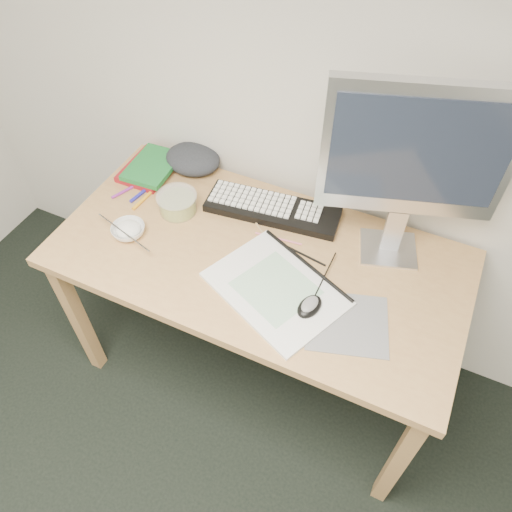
# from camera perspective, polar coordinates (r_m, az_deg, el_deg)

# --- Properties ---
(desk) EXTENTS (1.40, 0.70, 0.75)m
(desk) POSITION_cam_1_polar(r_m,az_deg,el_deg) (1.75, 0.20, -1.66)
(desk) COLOR tan
(desk) RESTS_ON ground
(mousepad) EXTENTS (0.30, 0.28, 0.00)m
(mousepad) POSITION_cam_1_polar(r_m,az_deg,el_deg) (1.55, 10.39, -7.54)
(mousepad) COLOR slate
(mousepad) RESTS_ON desk
(sketchpad) EXTENTS (0.50, 0.44, 0.01)m
(sketchpad) POSITION_cam_1_polar(r_m,az_deg,el_deg) (1.59, 2.27, -3.78)
(sketchpad) COLOR white
(sketchpad) RESTS_ON desk
(keyboard) EXTENTS (0.50, 0.21, 0.03)m
(keyboard) POSITION_cam_1_polar(r_m,az_deg,el_deg) (1.82, 1.92, 5.37)
(keyboard) COLOR black
(keyboard) RESTS_ON desk
(monitor) EXTENTS (0.53, 0.22, 0.63)m
(monitor) POSITION_cam_1_polar(r_m,az_deg,el_deg) (1.50, 17.78, 10.68)
(monitor) COLOR silver
(monitor) RESTS_ON desk
(mouse) EXTENTS (0.08, 0.11, 0.03)m
(mouse) POSITION_cam_1_polar(r_m,az_deg,el_deg) (1.54, 6.17, -5.53)
(mouse) COLOR black
(mouse) RESTS_ON sketchpad
(rice_bowl) EXTENTS (0.13, 0.13, 0.04)m
(rice_bowl) POSITION_cam_1_polar(r_m,az_deg,el_deg) (1.80, -14.37, 2.84)
(rice_bowl) COLOR silver
(rice_bowl) RESTS_ON desk
(chopsticks) EXTENTS (0.25, 0.09, 0.02)m
(chopsticks) POSITION_cam_1_polar(r_m,az_deg,el_deg) (1.76, -14.89, 2.64)
(chopsticks) COLOR silver
(chopsticks) RESTS_ON rice_bowl
(fruit_tub) EXTENTS (0.16, 0.16, 0.07)m
(fruit_tub) POSITION_cam_1_polar(r_m,az_deg,el_deg) (1.84, -8.97, 5.99)
(fruit_tub) COLOR #EAC852
(fruit_tub) RESTS_ON desk
(book_red) EXTENTS (0.18, 0.24, 0.02)m
(book_red) POSITION_cam_1_polar(r_m,az_deg,el_deg) (2.04, -12.07, 9.78)
(book_red) COLOR maroon
(book_red) RESTS_ON desk
(book_green) EXTENTS (0.18, 0.24, 0.02)m
(book_green) POSITION_cam_1_polar(r_m,az_deg,el_deg) (2.02, -11.73, 10.04)
(book_green) COLOR #1C702F
(book_green) RESTS_ON book_red
(cloth_lump) EXTENTS (0.22, 0.20, 0.08)m
(cloth_lump) POSITION_cam_1_polar(r_m,az_deg,el_deg) (2.02, -7.23, 10.94)
(cloth_lump) COLOR #272B2F
(cloth_lump) RESTS_ON desk
(pencil_pink) EXTENTS (0.17, 0.02, 0.01)m
(pencil_pink) POSITION_cam_1_polar(r_m,az_deg,el_deg) (1.74, 2.58, 2.00)
(pencil_pink) COLOR pink
(pencil_pink) RESTS_ON desk
(pencil_tan) EXTENTS (0.15, 0.13, 0.01)m
(pencil_tan) POSITION_cam_1_polar(r_m,az_deg,el_deg) (1.73, 1.40, 1.71)
(pencil_tan) COLOR tan
(pencil_tan) RESTS_ON desk
(pencil_black) EXTENTS (0.19, 0.04, 0.01)m
(pencil_black) POSITION_cam_1_polar(r_m,az_deg,el_deg) (1.70, 5.14, 0.31)
(pencil_black) COLOR black
(pencil_black) RESTS_ON desk
(marker_blue) EXTENTS (0.04, 0.14, 0.01)m
(marker_blue) POSITION_cam_1_polar(r_m,az_deg,el_deg) (1.95, -12.69, 7.25)
(marker_blue) COLOR #2220B1
(marker_blue) RESTS_ON desk
(marker_orange) EXTENTS (0.02, 0.14, 0.01)m
(marker_orange) POSITION_cam_1_polar(r_m,az_deg,el_deg) (1.92, -12.61, 6.48)
(marker_orange) COLOR orange
(marker_orange) RESTS_ON desk
(marker_purple) EXTENTS (0.06, 0.12, 0.01)m
(marker_purple) POSITION_cam_1_polar(r_m,az_deg,el_deg) (1.97, -14.66, 7.26)
(marker_purple) COLOR purple
(marker_purple) RESTS_ON desk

